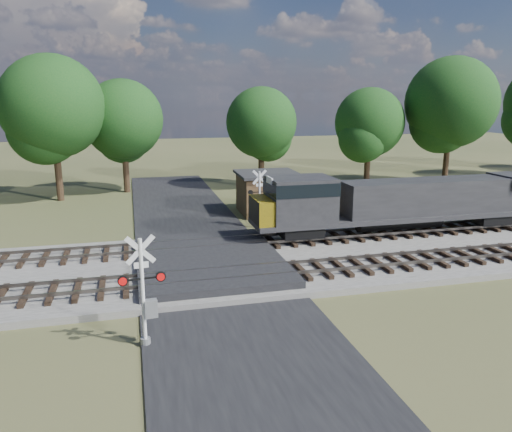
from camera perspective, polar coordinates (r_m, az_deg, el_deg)
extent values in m
plane|color=#404A27|center=(24.70, -5.21, -6.29)|extent=(160.00, 160.00, 0.00)
cube|color=gray|center=(28.30, 15.08, -3.80)|extent=(140.00, 10.00, 0.30)
cube|color=black|center=(24.69, -5.21, -6.20)|extent=(7.00, 60.00, 0.08)
cube|color=#262628|center=(25.07, -5.41, -5.23)|extent=(7.00, 9.00, 0.62)
cube|color=black|center=(23.11, 0.50, -6.62)|extent=(44.00, 2.60, 0.18)
cube|color=#59524C|center=(25.57, 18.62, -4.96)|extent=(140.00, 0.08, 0.15)
cube|color=#59524C|center=(26.72, 16.97, -4.04)|extent=(140.00, 0.08, 0.15)
cube|color=black|center=(27.73, -2.12, -3.17)|extent=(44.00, 2.60, 0.18)
cube|color=#59524C|center=(29.69, 13.47, -2.08)|extent=(140.00, 0.08, 0.15)
cube|color=#59524C|center=(30.92, 12.25, -1.39)|extent=(140.00, 0.08, 0.15)
cylinder|color=silver|center=(17.31, -12.81, -8.63)|extent=(0.13, 0.13, 3.83)
cylinder|color=gray|center=(18.05, -12.51, -13.86)|extent=(0.34, 0.34, 0.29)
cube|color=silver|center=(16.80, -13.08, -3.78)|extent=(1.00, 0.13, 1.00)
cube|color=silver|center=(16.80, -13.08, -3.78)|extent=(1.00, 0.13, 1.00)
cube|color=silver|center=(16.96, -12.98, -5.48)|extent=(0.48, 0.07, 0.21)
cube|color=black|center=(17.12, -12.90, -7.00)|extent=(1.53, 0.20, 0.06)
cylinder|color=red|center=(17.07, -14.99, -7.18)|extent=(0.35, 0.13, 0.34)
cylinder|color=red|center=(17.20, -10.83, -6.81)|extent=(0.35, 0.13, 0.34)
cube|color=gray|center=(17.56, -11.92, -10.30)|extent=(0.46, 0.33, 0.62)
cylinder|color=silver|center=(32.20, 0.40, 1.87)|extent=(0.13, 0.13, 3.69)
cylinder|color=gray|center=(32.58, 0.40, -1.07)|extent=(0.33, 0.33, 0.28)
cube|color=silver|center=(31.93, 0.41, 4.47)|extent=(0.97, 0.07, 0.97)
cube|color=silver|center=(31.93, 0.41, 4.47)|extent=(0.97, 0.07, 0.97)
cube|color=silver|center=(32.02, 0.41, 3.57)|extent=(0.46, 0.04, 0.20)
cube|color=black|center=(32.10, 0.40, 2.76)|extent=(1.48, 0.10, 0.06)
cylinder|color=red|center=(32.27, 1.43, 2.81)|extent=(0.34, 0.10, 0.33)
cylinder|color=red|center=(31.94, -0.63, 2.70)|extent=(0.34, 0.10, 0.33)
cube|color=gray|center=(32.25, 0.01, 0.88)|extent=(0.42, 0.29, 0.60)
cube|color=#49321F|center=(36.52, 1.34, 2.53)|extent=(4.06, 4.06, 2.78)
cube|color=#29292B|center=(36.27, 1.35, 4.84)|extent=(4.47, 4.47, 0.20)
cylinder|color=black|center=(43.73, -21.72, 5.42)|extent=(0.56, 0.56, 5.82)
sphere|color=#133E15|center=(43.39, -22.26, 11.51)|extent=(8.15, 8.15, 8.15)
cylinder|color=black|center=(45.84, -14.67, 5.71)|extent=(0.56, 0.56, 4.93)
sphere|color=#133E15|center=(45.51, -14.97, 10.63)|extent=(6.90, 6.90, 6.90)
cylinder|color=black|center=(46.84, 0.61, 6.11)|extent=(0.56, 0.56, 4.63)
sphere|color=#133E15|center=(46.51, 0.62, 10.64)|extent=(6.48, 6.48, 6.48)
cylinder|color=black|center=(48.69, 12.61, 6.06)|extent=(0.56, 0.56, 4.60)
sphere|color=#133E15|center=(48.37, 12.84, 10.38)|extent=(6.44, 6.44, 6.44)
cylinder|color=black|center=(50.99, 20.95, 6.61)|extent=(0.56, 0.56, 6.00)
sphere|color=#133E15|center=(50.71, 21.42, 11.99)|extent=(8.40, 8.40, 8.40)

